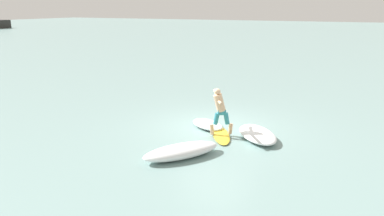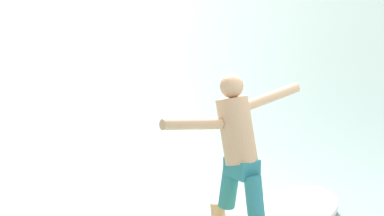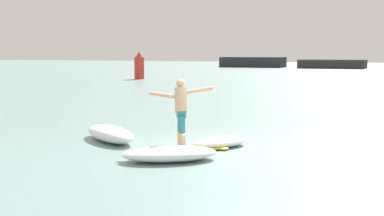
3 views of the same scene
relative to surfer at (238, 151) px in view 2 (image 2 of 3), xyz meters
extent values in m
cylinder|color=teal|center=(-0.06, 0.09, -0.36)|extent=(0.24, 0.26, 0.39)
cylinder|color=teal|center=(0.12, -0.19, -0.36)|extent=(0.24, 0.26, 0.39)
cube|color=teal|center=(0.03, -0.05, -0.13)|extent=(0.31, 0.33, 0.16)
cylinder|color=#DAAE86|center=(-0.01, 0.01, 0.17)|extent=(0.46, 0.50, 0.61)
sphere|color=#DAAE86|center=(-0.05, 0.08, 0.55)|extent=(0.20, 0.20, 0.20)
cylinder|color=#DAAE86|center=(-0.41, -0.17, 0.29)|extent=(0.55, 0.39, 0.19)
cylinder|color=#DAAE86|center=(0.34, 0.29, 0.39)|extent=(0.56, 0.39, 0.19)
ellipsoid|color=white|center=(0.66, 0.72, -0.85)|extent=(1.41, 1.62, 0.24)
camera|label=1|loc=(-10.89, -4.30, 3.18)|focal=35.00mm
camera|label=2|loc=(-1.12, -7.30, 2.27)|focal=85.00mm
camera|label=3|loc=(5.36, -10.79, 1.27)|focal=50.00mm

